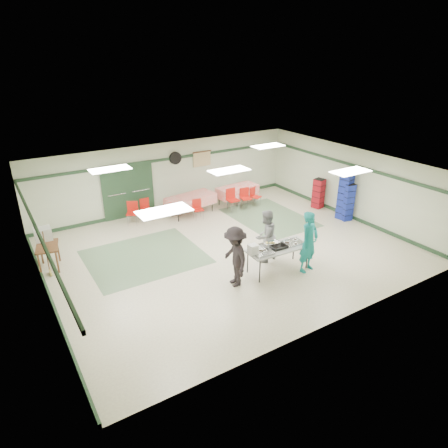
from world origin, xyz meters
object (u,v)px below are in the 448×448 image
chair_b (232,197)px  crate_stack_red (318,193)px  serving_table (278,248)px  chair_loose_b (132,210)px  crate_stack_blue_b (347,202)px  chair_d (197,207)px  volunteer_grey (265,236)px  chair_loose_a (146,207)px  dining_table_a (237,191)px  crate_stack_blue_a (345,196)px  volunteer_teal (309,242)px  dining_table_b (191,200)px  chair_a (245,196)px  office_printer (43,234)px  printer_table (47,249)px  volunteer_dark (235,257)px  chair_c (254,195)px  broom (46,252)px

chair_b → crate_stack_red: (3.19, -1.58, 0.05)m
serving_table → crate_stack_red: bearing=36.7°
chair_loose_b → crate_stack_blue_b: 8.06m
chair_d → crate_stack_red: 5.01m
chair_loose_b → volunteer_grey: bearing=-34.1°
chair_loose_a → dining_table_a: bearing=-10.3°
dining_table_a → crate_stack_blue_a: (2.55, -3.50, 0.36)m
volunteer_teal → dining_table_b: volunteer_teal is taller
chair_a → chair_loose_a: size_ratio=1.05×
serving_table → chair_loose_b: 6.05m
chair_d → office_printer: bearing=-165.5°
crate_stack_red → dining_table_b: bearing=155.7°
serving_table → chair_a: size_ratio=2.36×
volunteer_grey → printer_table: (-5.72, 2.98, -0.18)m
volunteer_dark → chair_c: size_ratio=2.21×
dining_table_a → crate_stack_red: size_ratio=1.47×
dining_table_b → crate_stack_blue_b: (4.75, -3.66, 0.15)m
dining_table_a → printer_table: bearing=-172.3°
chair_d → crate_stack_red: crate_stack_red is taller
chair_loose_a → office_printer: size_ratio=1.68×
chair_b → chair_c: (1.10, -0.02, -0.09)m
serving_table → chair_d: bearing=94.2°
chair_b → crate_stack_blue_b: 4.45m
chair_b → printer_table: bearing=-172.2°
volunteer_grey → printer_table: 6.45m
dining_table_a → chair_c: 0.75m
chair_a → chair_b: bearing=-170.5°
chair_loose_a → broom: bearing=-151.5°
chair_b → crate_stack_red: bearing=-27.0°
serving_table → chair_c: bearing=64.2°
dining_table_b → chair_b: (1.56, -0.56, -0.00)m
printer_table → dining_table_a: bearing=24.4°
chair_loose_a → crate_stack_blue_b: 7.66m
volunteer_grey → dining_table_b: (-0.17, 4.59, -0.26)m
chair_b → chair_loose_b: bearing=167.2°
volunteer_teal → crate_stack_blue_a: crate_stack_blue_a is taller
serving_table → broom: (-5.75, 3.31, -0.00)m
crate_stack_red → crate_stack_blue_b: 1.52m
volunteer_teal → dining_table_b: 5.80m
chair_d → crate_stack_blue_b: 5.67m
serving_table → chair_loose_a: size_ratio=2.47×
chair_c → printer_table: 8.28m
volunteer_dark → office_printer: volunteer_dark is taller
dining_table_b → chair_loose_a: size_ratio=2.58×
chair_loose_b → crate_stack_blue_a: crate_stack_blue_a is taller
crate_stack_blue_a → crate_stack_blue_b: crate_stack_blue_a is taller
volunteer_teal → chair_c: size_ratio=2.36×
volunteer_dark → chair_d: size_ratio=2.21×
dining_table_b → chair_d: bearing=-99.1°
chair_loose_b → office_printer: size_ratio=1.80×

